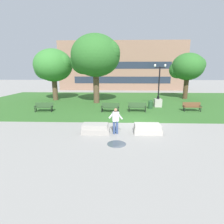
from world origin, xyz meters
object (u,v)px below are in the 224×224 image
at_px(person_skateboarder, 116,120).
at_px(skateboard, 115,130).
at_px(trash_bin, 150,104).
at_px(lamp_post_right, 158,98).
at_px(park_bench_far_left, 137,107).
at_px(concrete_block_left, 147,129).
at_px(park_bench_far_right, 192,106).
at_px(park_bench_near_left, 110,107).
at_px(park_bench_near_right, 44,106).
at_px(concrete_block_center, 96,129).

bearing_deg(person_skateboarder, skateboard, 98.17).
bearing_deg(skateboard, person_skateboarder, -81.83).
bearing_deg(trash_bin, lamp_post_right, 45.95).
bearing_deg(lamp_post_right, park_bench_far_left, -135.44).
height_order(concrete_block_left, person_skateboarder, person_skateboarder).
relative_size(concrete_block_left, skateboard, 1.75).
xyz_separation_m(concrete_block_left, lamp_post_right, (2.61, 8.84, 0.70)).
relative_size(concrete_block_left, park_bench_far_right, 1.00).
bearing_deg(park_bench_far_right, person_skateboarder, -138.17).
bearing_deg(skateboard, concrete_block_left, -8.40).
height_order(concrete_block_left, lamp_post_right, lamp_post_right).
height_order(park_bench_near_left, park_bench_far_right, same).
bearing_deg(lamp_post_right, park_bench_near_left, -151.68).
distance_m(person_skateboarder, lamp_post_right, 10.17).
relative_size(skateboard, park_bench_near_left, 0.56).
bearing_deg(concrete_block_left, park_bench_near_left, 114.49).
relative_size(park_bench_near_right, park_bench_far_left, 0.99).
relative_size(park_bench_near_right, park_bench_far_right, 1.01).
bearing_deg(park_bench_near_left, lamp_post_right, 28.32).
distance_m(park_bench_near_right, park_bench_far_right, 14.98).
bearing_deg(park_bench_near_right, park_bench_near_left, 0.00).
xyz_separation_m(park_bench_near_left, lamp_post_right, (5.33, 2.87, 0.47)).
bearing_deg(skateboard, park_bench_far_right, 39.45).
xyz_separation_m(concrete_block_left, park_bench_far_left, (-0.01, 6.26, 0.23)).
bearing_deg(park_bench_far_left, skateboard, -109.92).
height_order(concrete_block_center, park_bench_near_right, park_bench_near_right).
distance_m(concrete_block_left, skateboard, 2.20).
relative_size(person_skateboarder, park_bench_near_right, 0.94).
height_order(person_skateboarder, park_bench_far_right, person_skateboarder).
bearing_deg(park_bench_near_left, concrete_block_center, -96.47).
height_order(lamp_post_right, trash_bin, lamp_post_right).
xyz_separation_m(person_skateboarder, park_bench_far_left, (2.08, 6.44, -0.43)).
bearing_deg(park_bench_near_left, person_skateboarder, -84.19).
relative_size(lamp_post_right, trash_bin, 5.06).
relative_size(skateboard, park_bench_near_right, 0.56).
bearing_deg(person_skateboarder, concrete_block_center, 176.36).
bearing_deg(park_bench_far_right, lamp_post_right, 143.86).
xyz_separation_m(park_bench_far_left, lamp_post_right, (2.62, 2.58, 0.47)).
bearing_deg(trash_bin, skateboard, -116.66).
height_order(skateboard, park_bench_near_right, park_bench_near_right).
bearing_deg(concrete_block_center, park_bench_far_left, 61.87).
bearing_deg(person_skateboarder, park_bench_near_right, 139.93).
bearing_deg(park_bench_far_right, skateboard, -140.55).
xyz_separation_m(park_bench_far_right, lamp_post_right, (-2.96, 2.16, 0.47)).
distance_m(person_skateboarder, trash_bin, 8.77).
bearing_deg(park_bench_near_left, skateboard, -84.39).
bearing_deg(park_bench_near_right, person_skateboarder, -40.07).
relative_size(concrete_block_center, lamp_post_right, 0.37).
height_order(concrete_block_left, park_bench_far_left, park_bench_far_left).
distance_m(lamp_post_right, trash_bin, 1.56).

